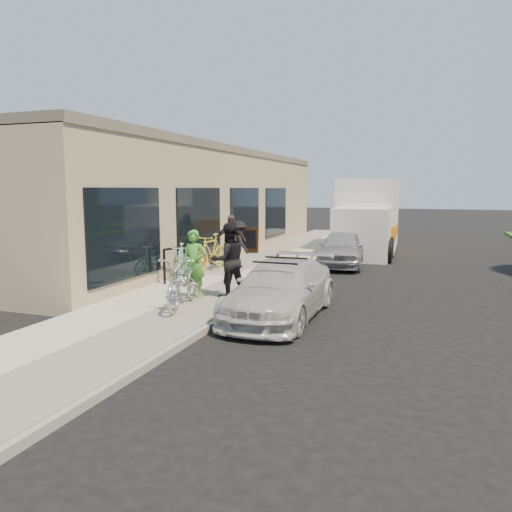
% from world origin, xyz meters
% --- Properties ---
extents(ground, '(120.00, 120.00, 0.00)m').
position_xyz_m(ground, '(0.00, 0.00, 0.00)').
color(ground, black).
rests_on(ground, ground).
extents(sidewalk, '(3.00, 34.00, 0.15)m').
position_xyz_m(sidewalk, '(-2.00, 3.00, 0.07)').
color(sidewalk, beige).
rests_on(sidewalk, ground).
extents(curb, '(0.12, 34.00, 0.13)m').
position_xyz_m(curb, '(-0.45, 3.00, 0.07)').
color(curb, gray).
rests_on(curb, ground).
extents(storefront, '(3.60, 20.00, 4.22)m').
position_xyz_m(storefront, '(-5.24, 7.99, 2.12)').
color(storefront, tan).
rests_on(storefront, ground).
extents(bike_rack, '(0.19, 0.66, 0.95)m').
position_xyz_m(bike_rack, '(-3.17, 1.61, 0.72)').
color(bike_rack, black).
rests_on(bike_rack, sidewalk).
extents(sandwich_board, '(0.71, 0.72, 0.98)m').
position_xyz_m(sandwich_board, '(-3.33, 8.17, 0.65)').
color(sandwich_board, black).
rests_on(sandwich_board, sidewalk).
extents(sedan_white, '(1.70, 4.09, 1.22)m').
position_xyz_m(sedan_white, '(0.54, -0.40, 0.59)').
color(sedan_white, '#B8B9B4').
rests_on(sedan_white, ground).
extents(sedan_silver, '(1.79, 3.73, 1.23)m').
position_xyz_m(sedan_silver, '(0.50, 6.89, 0.61)').
color(sedan_silver, '#A5A5AB').
rests_on(sedan_silver, ground).
extents(moving_truck, '(2.60, 6.37, 3.09)m').
position_xyz_m(moving_truck, '(0.81, 11.24, 1.37)').
color(moving_truck, silver).
rests_on(moving_truck, ground).
extents(tandem_bike, '(1.16, 2.21, 1.11)m').
position_xyz_m(tandem_bike, '(-1.52, -0.82, 0.70)').
color(tandem_bike, '#B0B0B2').
rests_on(tandem_bike, sidewalk).
extents(woman_rider, '(0.59, 0.40, 1.59)m').
position_xyz_m(woman_rider, '(-1.73, 0.09, 0.94)').
color(woman_rider, '#459531').
rests_on(woman_rider, sidewalk).
extents(man_standing, '(1.06, 1.06, 1.74)m').
position_xyz_m(man_standing, '(-1.01, 0.41, 1.02)').
color(man_standing, black).
rests_on(man_standing, sidewalk).
extents(cruiser_bike_a, '(1.09, 1.73, 1.01)m').
position_xyz_m(cruiser_bike_a, '(-3.10, 2.00, 0.65)').
color(cruiser_bike_a, '#8CD1BB').
rests_on(cruiser_bike_a, sidewalk).
extents(cruiser_bike_b, '(0.76, 1.61, 0.82)m').
position_xyz_m(cruiser_bike_b, '(-2.98, 2.04, 0.56)').
color(cruiser_bike_b, '#8CD1BB').
rests_on(cruiser_bike_b, sidewalk).
extents(cruiser_bike_c, '(0.66, 1.90, 1.12)m').
position_xyz_m(cruiser_bike_c, '(-3.02, 3.83, 0.71)').
color(cruiser_bike_c, gold).
rests_on(cruiser_bike_c, sidewalk).
extents(bystander_a, '(1.10, 1.04, 1.49)m').
position_xyz_m(bystander_a, '(-2.46, 4.76, 0.90)').
color(bystander_a, black).
rests_on(bystander_a, sidewalk).
extents(bystander_b, '(1.07, 0.69, 1.70)m').
position_xyz_m(bystander_b, '(-2.68, 4.58, 1.00)').
color(bystander_b, '#504239').
rests_on(bystander_b, sidewalk).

